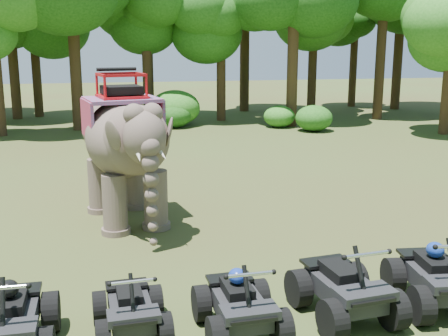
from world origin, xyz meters
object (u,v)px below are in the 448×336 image
at_px(elephant, 124,147).
at_px(atv_4, 438,269).
at_px(atv_0, 9,311).
at_px(atv_1, 130,301).
at_px(atv_3, 345,278).
at_px(atv_2, 240,296).

relative_size(elephant, atv_4, 2.48).
xyz_separation_m(elephant, atv_0, (-1.96, -6.14, -1.26)).
height_order(atv_1, atv_4, atv_4).
bearing_deg(elephant, atv_3, -72.39).
bearing_deg(atv_0, elephant, 71.52).
height_order(elephant, atv_3, elephant).
xyz_separation_m(atv_1, atv_4, (5.27, -0.11, 0.11)).
height_order(atv_0, atv_2, atv_0).
bearing_deg(atv_2, atv_1, 167.72).
distance_m(elephant, atv_0, 6.56).
relative_size(elephant, atv_3, 2.46).
distance_m(atv_1, atv_4, 5.28).
xyz_separation_m(elephant, atv_2, (1.50, -6.26, -1.30)).
xyz_separation_m(elephant, atv_1, (-0.19, -5.96, -1.36)).
relative_size(atv_1, atv_2, 0.91).
distance_m(atv_0, atv_1, 1.78).
distance_m(elephant, atv_1, 6.11).
bearing_deg(atv_2, atv_3, 2.49).
bearing_deg(atv_1, atv_4, -4.31).
distance_m(elephant, atv_3, 7.07).
bearing_deg(atv_3, atv_4, -5.02).
xyz_separation_m(atv_3, atv_4, (1.75, 0.04, -0.00)).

